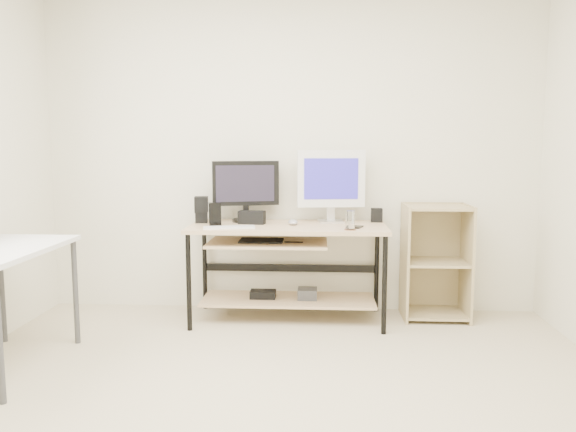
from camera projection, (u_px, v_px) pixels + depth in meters
The scene contains 15 objects.
room at pixel (239, 153), 2.63m from camera, with size 4.01×4.01×2.62m.
desk at pixel (285, 252), 4.32m from camera, with size 1.50×0.65×0.75m.
shelf_unit at pixel (434, 261), 4.42m from camera, with size 0.50×0.40×0.90m.
black_monitor at pixel (246, 187), 4.45m from camera, with size 0.52×0.22×0.48m.
white_imac at pixel (331, 181), 4.40m from camera, with size 0.53×0.17×0.57m.
keyboard at pixel (229, 227), 4.12m from camera, with size 0.37×0.10×0.01m, color silver.
mouse at pixel (293, 222), 4.30m from camera, with size 0.07×0.12×0.04m, color #BABABF.
center_speaker at pixel (252, 217), 4.35m from camera, with size 0.20×0.09×0.10m, color black.
speaker_left at pixel (201, 209), 4.41m from camera, with size 0.12×0.12×0.21m.
speaker_right at pixel (377, 215), 4.46m from camera, with size 0.09×0.09×0.11m, color black.
audio_controller at pixel (215, 214), 4.26m from camera, with size 0.09×0.05×0.18m, color black.
volume_puck at pixel (213, 224), 4.25m from camera, with size 0.06×0.06×0.02m, color black.
smartphone at pixel (357, 227), 4.16m from camera, with size 0.06×0.12×0.01m, color black.
coaster at pixel (350, 230), 4.04m from camera, with size 0.09×0.09×0.01m, color #8B5D3E.
drinking_glass at pixel (350, 220), 4.03m from camera, with size 0.07×0.07×0.13m, color white.
Camera 1 is at (0.25, -2.58, 1.35)m, focal length 35.00 mm.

